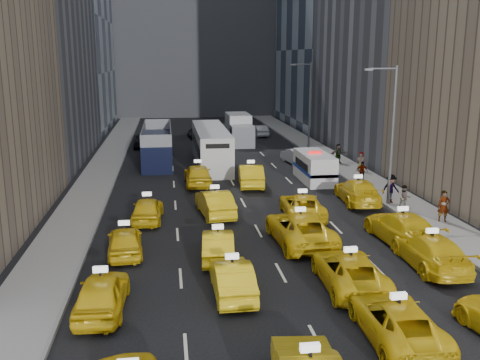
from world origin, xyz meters
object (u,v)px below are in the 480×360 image
object	(u,v)px
city_bus	(211,147)
box_truck	(239,129)
nypd_van	(314,168)
double_decker	(157,145)
taxi_2	(397,320)
pedestrian_0	(444,206)

from	to	relation	value
city_bus	box_truck	xyz separation A→B (m)	(4.12, 11.45, -0.03)
city_bus	box_truck	world-z (taller)	city_bus
nypd_van	box_truck	bearing A→B (deg)	98.83
double_decker	box_truck	size ratio (longest dim) A/B	1.58
double_decker	city_bus	world-z (taller)	city_bus
double_decker	box_truck	distance (m)	13.14
nypd_van	city_bus	bearing A→B (deg)	133.11
taxi_2	city_bus	distance (m)	31.74
nypd_van	pedestrian_0	distance (m)	12.57
taxi_2	double_decker	size ratio (longest dim) A/B	0.43
taxi_2	nypd_van	xyz separation A→B (m)	(3.73, 23.83, 0.38)
nypd_van	double_decker	size ratio (longest dim) A/B	0.48
taxi_2	city_bus	bearing A→B (deg)	-81.50
box_truck	pedestrian_0	size ratio (longest dim) A/B	3.98
nypd_van	pedestrian_0	size ratio (longest dim) A/B	3.02
taxi_2	double_decker	distance (m)	34.39
city_bus	nypd_van	bearing A→B (deg)	-40.89
nypd_van	city_bus	world-z (taller)	city_bus
double_decker	city_bus	distance (m)	5.11
taxi_2	box_truck	distance (m)	42.97
taxi_2	double_decker	bearing A→B (deg)	-73.90
city_bus	pedestrian_0	world-z (taller)	city_bus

